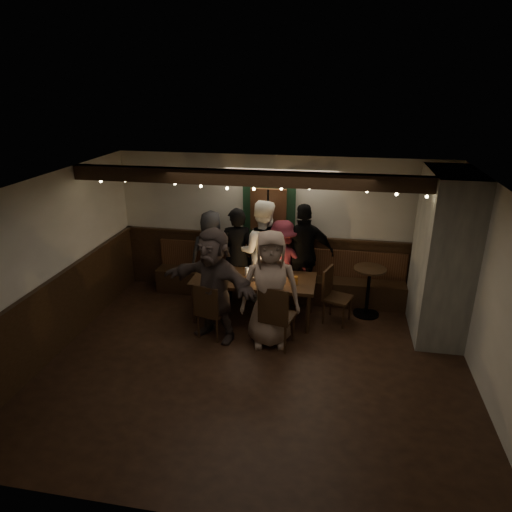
% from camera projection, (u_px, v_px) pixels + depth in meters
% --- Properties ---
extents(room, '(6.02, 5.01, 2.62)m').
position_uv_depth(room, '(337.00, 264.00, 7.26)').
color(room, black).
rests_on(room, ground).
extents(dining_table, '(2.04, 0.87, 0.88)m').
position_uv_depth(dining_table, '(254.00, 282.00, 7.61)').
color(dining_table, black).
rests_on(dining_table, ground).
extents(chair_near_left, '(0.51, 0.51, 0.92)m').
position_uv_depth(chair_near_left, '(210.00, 308.00, 7.04)').
color(chair_near_left, black).
rests_on(chair_near_left, ground).
extents(chair_near_right, '(0.56, 0.56, 1.03)m').
position_uv_depth(chair_near_right, '(276.00, 314.00, 6.76)').
color(chair_near_right, black).
rests_on(chair_near_right, ground).
extents(chair_end, '(0.54, 0.54, 0.94)m').
position_uv_depth(chair_end, '(333.00, 292.00, 7.56)').
color(chair_end, black).
rests_on(chair_end, ground).
extents(high_top, '(0.55, 0.55, 0.87)m').
position_uv_depth(high_top, '(369.00, 285.00, 7.75)').
color(high_top, black).
rests_on(high_top, ground).
extents(person_a, '(0.91, 0.72, 1.62)m').
position_uv_depth(person_a, '(212.00, 254.00, 8.42)').
color(person_a, '#28282B').
rests_on(person_a, ground).
extents(person_b, '(0.71, 0.54, 1.75)m').
position_uv_depth(person_b, '(237.00, 255.00, 8.21)').
color(person_b, black).
rests_on(person_b, ground).
extents(person_c, '(0.99, 0.81, 1.88)m').
position_uv_depth(person_c, '(262.00, 251.00, 8.18)').
color(person_c, white).
rests_on(person_c, ground).
extents(person_d, '(1.09, 0.74, 1.56)m').
position_uv_depth(person_d, '(282.00, 263.00, 8.11)').
color(person_d, '#4E1721').
rests_on(person_d, ground).
extents(person_e, '(1.16, 0.71, 1.84)m').
position_uv_depth(person_e, '(304.00, 255.00, 8.08)').
color(person_e, black).
rests_on(person_e, ground).
extents(person_f, '(1.75, 1.12, 1.81)m').
position_uv_depth(person_f, '(214.00, 284.00, 6.95)').
color(person_f, '#3F332F').
rests_on(person_f, ground).
extents(person_g, '(0.98, 0.73, 1.82)m').
position_uv_depth(person_g, '(270.00, 289.00, 6.77)').
color(person_g, gray).
rests_on(person_g, ground).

